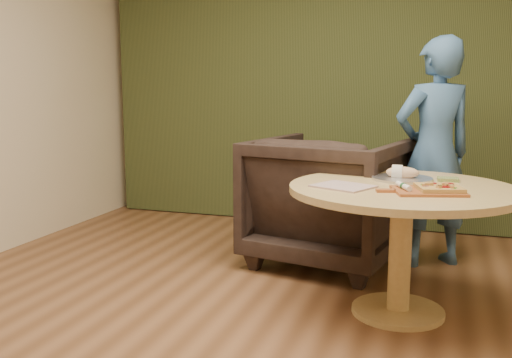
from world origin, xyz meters
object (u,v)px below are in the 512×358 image
Objects in this scene: bread_roll at (401,172)px; person_standing at (434,153)px; cutlery_roll at (404,186)px; armchair at (329,194)px; pedestal_table at (402,211)px; serving_tray at (402,179)px; pizza_paddle at (426,191)px; flatbread_pizza at (439,188)px.

person_standing is at bearing 78.36° from bread_roll.
armchair is (-0.59, 1.00, -0.26)m from cutlery_roll.
armchair is 0.80m from person_standing.
pedestal_table is 6.69× the size of cutlery_roll.
serving_tray reaches higher than pedestal_table.
cutlery_roll is (0.01, -0.17, 0.17)m from pedestal_table.
flatbread_pizza is (0.07, 0.01, 0.02)m from pizza_paddle.
pedestal_table is at bearing 70.12° from cutlery_roll.
flatbread_pizza is at bearing -37.72° from pedestal_table.
pizza_paddle is 0.07m from flatbread_pizza.
bread_roll reaches higher than pizza_paddle.
armchair reaches higher than flatbread_pizza.
flatbread_pizza is at bearing 139.50° from armchair.
pedestal_table is 0.24m from cutlery_roll.
cutlery_roll is 1.19m from armchair.
flatbread_pizza is 0.77× the size of serving_tray.
flatbread_pizza is 1.41× the size of bread_roll.
cutlery_roll is at bearing -83.70° from bread_roll.
bread_roll is at bearing -180.00° from serving_tray.
serving_tray is at bearing 47.17° from person_standing.
pedestal_table is at bearing -82.52° from bread_roll.
person_standing is at bearing 92.67° from flatbread_pizza.
armchair is (-0.71, 0.99, -0.24)m from pizza_paddle.
pedestal_table is 1.06m from person_standing.
serving_tray is at bearing 143.60° from armchair.
flatbread_pizza reaches higher than serving_tray.
cutlery_roll is (-0.18, -0.02, 0.00)m from flatbread_pizza.
bread_roll reaches higher than flatbread_pizza.
flatbread_pizza is 0.43m from serving_tray.
serving_tray is at bearing 0.00° from bread_roll.
person_standing is at bearing 82.31° from pedestal_table.
armchair reaches higher than pizza_paddle.
flatbread_pizza is 1.44× the size of cutlery_roll.
bread_roll is (-0.01, -0.00, 0.04)m from serving_tray.
cutlery_roll is 1.21m from person_standing.
cutlery_roll is (-0.11, -0.01, 0.02)m from pizza_paddle.
bread_roll is at bearing 143.14° from armchair.
pedestal_table is 0.26m from serving_tray.
person_standing is (0.17, 0.81, 0.03)m from bread_roll.
pizza_paddle is 2.50× the size of cutlery_roll.
pizza_paddle is 0.41m from serving_tray.
person_standing reaches higher than bread_roll.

